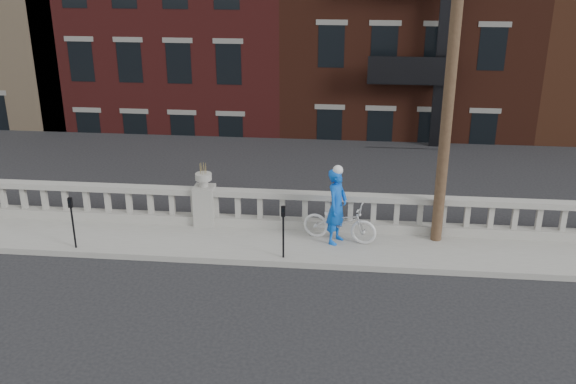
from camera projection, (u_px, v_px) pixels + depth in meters
name	position (u px, v px, depth m)	size (l,w,h in m)	color
ground	(166.00, 303.00, 14.05)	(120.00, 120.00, 0.00)	black
sidewalk	(198.00, 241.00, 16.81)	(32.00, 2.20, 0.15)	gray
balustrade	(205.00, 207.00, 17.49)	(28.00, 0.34, 1.03)	gray
planter_pedestal	(205.00, 201.00, 17.42)	(0.55, 0.55, 1.76)	gray
lower_level	(293.00, 38.00, 34.43)	(80.00, 44.00, 20.80)	#605E59
utility_pole	(454.00, 41.00, 14.90)	(1.60, 0.28, 10.00)	#422D1E
parking_meter_c	(72.00, 217.00, 15.97)	(0.10, 0.09, 1.36)	black
parking_meter_d	(283.00, 226.00, 15.46)	(0.10, 0.09, 1.36)	black
bicycle	(340.00, 222.00, 16.51)	(0.68, 1.94, 1.02)	silver
cyclist	(337.00, 206.00, 16.24)	(0.72, 0.47, 1.98)	blue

